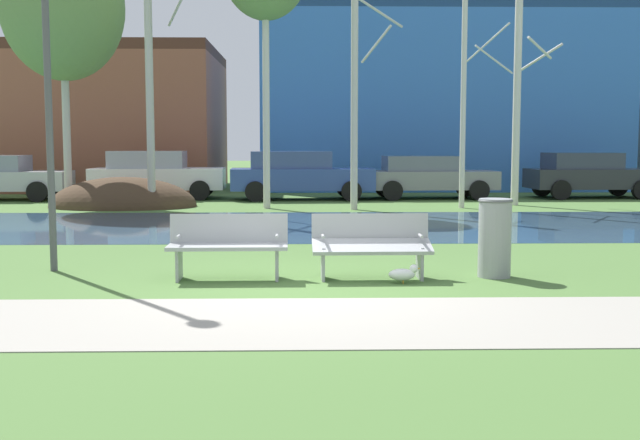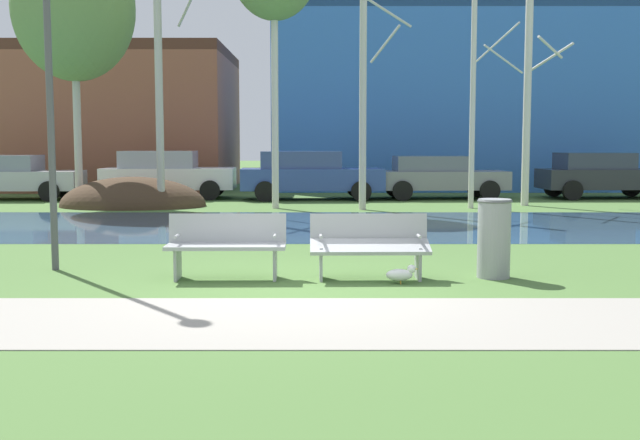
{
  "view_description": "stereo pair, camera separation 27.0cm",
  "coord_description": "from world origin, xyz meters",
  "px_view_note": "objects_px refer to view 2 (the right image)",
  "views": [
    {
      "loc": [
        0.03,
        -9.65,
        1.84
      ],
      "look_at": [
        0.29,
        1.51,
        0.73
      ],
      "focal_mm": 43.77,
      "sensor_mm": 36.0,
      "label": 1
    },
    {
      "loc": [
        0.3,
        -9.65,
        1.84
      ],
      "look_at": [
        0.29,
        1.51,
        0.73
      ],
      "focal_mm": 43.77,
      "sensor_mm": 36.0,
      "label": 2
    }
  ],
  "objects_px": {
    "trash_bin": "(495,237)",
    "parked_sedan_second_white": "(167,174)",
    "parked_wagon_fourth_grey": "(439,176)",
    "bench_right": "(370,244)",
    "parked_van_nearest_silver": "(8,176)",
    "bench_left": "(227,244)",
    "parked_hatch_third_blue": "(310,174)",
    "parked_suv_fifth_dark": "(601,174)",
    "streetlamp": "(48,20)",
    "seagull": "(402,274)"
  },
  "relations": [
    {
      "from": "parked_van_nearest_silver",
      "to": "parked_wagon_fourth_grey",
      "type": "bearing_deg",
      "value": 1.7
    },
    {
      "from": "parked_wagon_fourth_grey",
      "to": "trash_bin",
      "type": "bearing_deg",
      "value": -95.73
    },
    {
      "from": "trash_bin",
      "to": "parked_wagon_fourth_grey",
      "type": "relative_size",
      "value": 0.25
    },
    {
      "from": "seagull",
      "to": "parked_wagon_fourth_grey",
      "type": "bearing_deg",
      "value": 79.7
    },
    {
      "from": "parked_hatch_third_blue",
      "to": "parked_wagon_fourth_grey",
      "type": "xyz_separation_m",
      "value": [
        4.22,
        0.34,
        -0.07
      ]
    },
    {
      "from": "streetlamp",
      "to": "parked_wagon_fourth_grey",
      "type": "height_order",
      "value": "streetlamp"
    },
    {
      "from": "parked_sedan_second_white",
      "to": "parked_hatch_third_blue",
      "type": "xyz_separation_m",
      "value": [
        4.71,
        -0.5,
        -0.0
      ]
    },
    {
      "from": "parked_suv_fifth_dark",
      "to": "trash_bin",
      "type": "bearing_deg",
      "value": -114.41
    },
    {
      "from": "parked_van_nearest_silver",
      "to": "seagull",
      "type": "bearing_deg",
      "value": -53.55
    },
    {
      "from": "parked_hatch_third_blue",
      "to": "parked_suv_fifth_dark",
      "type": "relative_size",
      "value": 1.12
    },
    {
      "from": "seagull",
      "to": "parked_sedan_second_white",
      "type": "xyz_separation_m",
      "value": [
        -6.11,
        15.66,
        0.69
      ]
    },
    {
      "from": "parked_suv_fifth_dark",
      "to": "parked_hatch_third_blue",
      "type": "bearing_deg",
      "value": -176.81
    },
    {
      "from": "streetlamp",
      "to": "parked_suv_fifth_dark",
      "type": "distance_m",
      "value": 19.78
    },
    {
      "from": "bench_right",
      "to": "trash_bin",
      "type": "height_order",
      "value": "trash_bin"
    },
    {
      "from": "trash_bin",
      "to": "parked_suv_fifth_dark",
      "type": "bearing_deg",
      "value": 65.59
    },
    {
      "from": "streetlamp",
      "to": "parked_hatch_third_blue",
      "type": "height_order",
      "value": "streetlamp"
    },
    {
      "from": "trash_bin",
      "to": "parked_sedan_second_white",
      "type": "height_order",
      "value": "parked_sedan_second_white"
    },
    {
      "from": "streetlamp",
      "to": "parked_van_nearest_silver",
      "type": "relative_size",
      "value": 1.17
    },
    {
      "from": "bench_right",
      "to": "trash_bin",
      "type": "xyz_separation_m",
      "value": [
        1.7,
        0.1,
        0.08
      ]
    },
    {
      "from": "streetlamp",
      "to": "parked_wagon_fourth_grey",
      "type": "relative_size",
      "value": 1.24
    },
    {
      "from": "parked_van_nearest_silver",
      "to": "parked_hatch_third_blue",
      "type": "distance_m",
      "value": 9.74
    },
    {
      "from": "parked_wagon_fourth_grey",
      "to": "streetlamp",
      "type": "bearing_deg",
      "value": -118.22
    },
    {
      "from": "trash_bin",
      "to": "streetlamp",
      "type": "bearing_deg",
      "value": 174.06
    },
    {
      "from": "bench_left",
      "to": "parked_wagon_fourth_grey",
      "type": "distance_m",
      "value": 15.95
    },
    {
      "from": "bench_right",
      "to": "parked_wagon_fourth_grey",
      "type": "xyz_separation_m",
      "value": [
        3.21,
        15.1,
        0.28
      ]
    },
    {
      "from": "bench_right",
      "to": "trash_bin",
      "type": "relative_size",
      "value": 1.49
    },
    {
      "from": "streetlamp",
      "to": "parked_suv_fifth_dark",
      "type": "xyz_separation_m",
      "value": [
        13.1,
        14.56,
        -2.76
      ]
    },
    {
      "from": "parked_van_nearest_silver",
      "to": "parked_hatch_third_blue",
      "type": "height_order",
      "value": "parked_hatch_third_blue"
    },
    {
      "from": "trash_bin",
      "to": "parked_wagon_fourth_grey",
      "type": "distance_m",
      "value": 15.08
    },
    {
      "from": "streetlamp",
      "to": "parked_sedan_second_white",
      "type": "relative_size",
      "value": 1.22
    },
    {
      "from": "parked_van_nearest_silver",
      "to": "parked_hatch_third_blue",
      "type": "relative_size",
      "value": 0.98
    },
    {
      "from": "bench_right",
      "to": "streetlamp",
      "type": "xyz_separation_m",
      "value": [
        -4.5,
        0.74,
        3.07
      ]
    },
    {
      "from": "parked_suv_fifth_dark",
      "to": "parked_sedan_second_white",
      "type": "bearing_deg",
      "value": -179.84
    },
    {
      "from": "parked_van_nearest_silver",
      "to": "parked_wagon_fourth_grey",
      "type": "relative_size",
      "value": 1.06
    },
    {
      "from": "seagull",
      "to": "bench_left",
      "type": "bearing_deg",
      "value": 170.33
    },
    {
      "from": "bench_left",
      "to": "parked_wagon_fourth_grey",
      "type": "height_order",
      "value": "parked_wagon_fourth_grey"
    },
    {
      "from": "parked_van_nearest_silver",
      "to": "parked_hatch_third_blue",
      "type": "bearing_deg",
      "value": 0.46
    },
    {
      "from": "streetlamp",
      "to": "parked_suv_fifth_dark",
      "type": "height_order",
      "value": "streetlamp"
    },
    {
      "from": "bench_left",
      "to": "trash_bin",
      "type": "relative_size",
      "value": 1.49
    },
    {
      "from": "bench_left",
      "to": "parked_hatch_third_blue",
      "type": "bearing_deg",
      "value": 86.46
    },
    {
      "from": "bench_left",
      "to": "parked_van_nearest_silver",
      "type": "height_order",
      "value": "parked_van_nearest_silver"
    },
    {
      "from": "parked_van_nearest_silver",
      "to": "parked_wagon_fourth_grey",
      "type": "xyz_separation_m",
      "value": [
        13.96,
        0.41,
        -0.01
      ]
    },
    {
      "from": "trash_bin",
      "to": "seagull",
      "type": "bearing_deg",
      "value": -159.42
    },
    {
      "from": "bench_left",
      "to": "trash_bin",
      "type": "distance_m",
      "value": 3.63
    },
    {
      "from": "parked_sedan_second_white",
      "to": "parked_wagon_fourth_grey",
      "type": "bearing_deg",
      "value": -1.03
    },
    {
      "from": "parked_wagon_fourth_grey",
      "to": "parked_suv_fifth_dark",
      "type": "xyz_separation_m",
      "value": [
        5.4,
        0.2,
        0.04
      ]
    },
    {
      "from": "seagull",
      "to": "parked_suv_fifth_dark",
      "type": "distance_m",
      "value": 17.73
    },
    {
      "from": "bench_left",
      "to": "trash_bin",
      "type": "xyz_separation_m",
      "value": [
        3.63,
        0.1,
        0.08
      ]
    },
    {
      "from": "bench_left",
      "to": "parked_wagon_fourth_grey",
      "type": "bearing_deg",
      "value": 71.22
    },
    {
      "from": "trash_bin",
      "to": "parked_sedan_second_white",
      "type": "bearing_deg",
      "value": 116.08
    }
  ]
}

